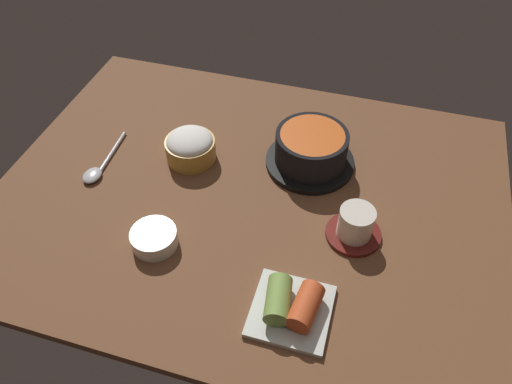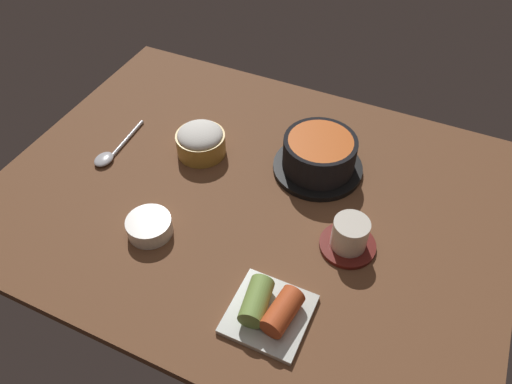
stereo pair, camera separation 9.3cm
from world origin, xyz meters
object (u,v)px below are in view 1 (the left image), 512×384
at_px(kimchi_plate, 291,306).
at_px(stone_pot, 311,150).
at_px(tea_cup_with_saucer, 355,225).
at_px(rice_bowl, 190,146).
at_px(side_bowl_near, 154,238).
at_px(spoon, 98,169).

bearing_deg(kimchi_plate, stone_pot, 97.20).
bearing_deg(tea_cup_with_saucer, kimchi_plate, -111.31).
bearing_deg(rice_bowl, tea_cup_with_saucer, -17.10).
bearing_deg(stone_pot, rice_bowl, -167.63).
xyz_separation_m(tea_cup_with_saucer, side_bowl_near, (-0.34, -0.12, -0.01)).
relative_size(rice_bowl, tea_cup_with_saucer, 1.02).
relative_size(tea_cup_with_saucer, kimchi_plate, 0.80).
xyz_separation_m(kimchi_plate, side_bowl_near, (-0.27, 0.07, -0.00)).
height_order(rice_bowl, kimchi_plate, rice_bowl).
bearing_deg(tea_cup_with_saucer, stone_pot, 125.33).
bearing_deg(rice_bowl, stone_pot, 12.37).
bearing_deg(spoon, stone_pot, 19.24).
distance_m(stone_pot, kimchi_plate, 0.35).
height_order(stone_pot, spoon, stone_pot).
bearing_deg(kimchi_plate, spoon, 155.89).
bearing_deg(side_bowl_near, stone_pot, 51.91).
bearing_deg(stone_pot, tea_cup_with_saucer, -54.67).
xyz_separation_m(tea_cup_with_saucer, spoon, (-0.53, 0.02, -0.02)).
distance_m(stone_pot, tea_cup_with_saucer, 0.20).
height_order(stone_pot, rice_bowl, stone_pot).
xyz_separation_m(rice_bowl, tea_cup_with_saucer, (0.36, -0.11, -0.00)).
relative_size(stone_pot, rice_bowl, 1.77).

